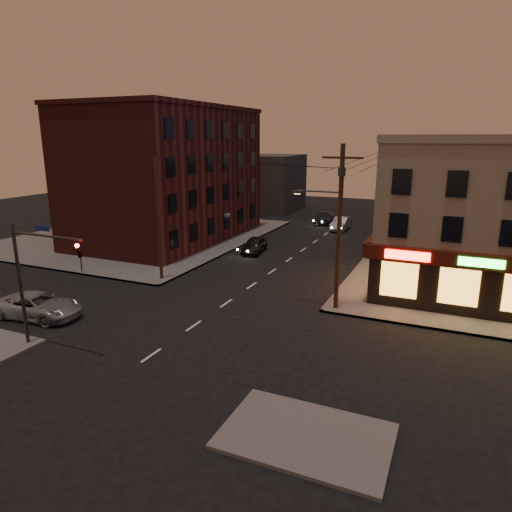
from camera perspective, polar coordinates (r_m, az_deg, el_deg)
The scene contains 16 objects.
ground at distance 26.70m, azimuth -7.80°, elevation -8.66°, with size 120.00×120.00×0.00m, color black.
sidewalk_nw at distance 51.55m, azimuth -13.83°, elevation 2.55°, with size 24.00×28.00×0.15m, color #514F4C.
pizza_building at distance 34.66m, azimuth 28.38°, elevation 4.33°, with size 15.85×12.85×10.50m.
brick_apartment at distance 48.56m, azimuth -10.98°, elevation 9.83°, with size 12.00×20.00×13.00m, color #4D1D18.
bg_building_ne_a at distance 59.16m, azimuth 24.80°, elevation 6.51°, with size 10.00×12.00×7.00m, color #3F3D3A.
bg_building_nw at distance 68.28m, azimuth 1.37°, elevation 9.17°, with size 9.00×10.00×8.00m, color #3F3D3A.
bg_building_ne_b at distance 73.13m, azimuth 23.16°, elevation 7.59°, with size 8.00×8.00×6.00m, color #3F3D3A.
utility_pole_main at distance 27.72m, azimuth 10.18°, elevation 4.57°, with size 4.20×0.44×10.00m.
utility_pole_far at distance 53.44m, azimuth 17.17°, elevation 7.71°, with size 0.26×0.26×9.00m, color #382619.
utility_pole_west at distance 34.26m, azimuth -12.09°, elevation 4.49°, with size 0.24×0.24×9.00m, color #382619.
traffic_signal at distance 24.89m, azimuth -26.11°, elevation -1.66°, with size 4.49×0.32×6.47m.
suv_cross at distance 30.33m, azimuth -25.64°, elevation -5.64°, with size 2.46×5.33×1.48m, color gray.
sedan_near at distance 42.64m, azimuth -0.20°, elevation 1.39°, with size 1.71×4.26×1.45m, color black.
sedan_mid at distance 54.02m, azimuth 10.55°, elevation 4.00°, with size 1.59×4.56×1.50m, color gray.
sedan_far at distance 58.02m, azimuth 8.62°, elevation 4.77°, with size 2.02×4.96×1.44m, color black.
fire_hydrant at distance 29.21m, azimuth 9.97°, elevation -5.37°, with size 0.39×0.39×0.85m.
Camera 1 is at (13.14, -20.74, 10.50)m, focal length 32.00 mm.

